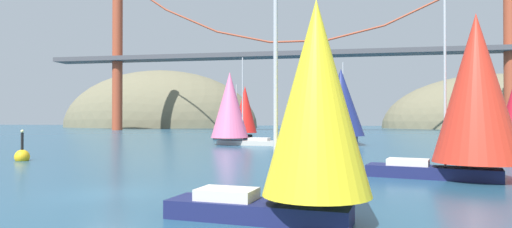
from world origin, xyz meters
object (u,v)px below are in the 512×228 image
object	(u,v)px
sailboat_red_spinnaker	(244,111)
channel_buoy	(22,156)
sailboat_yellow_sail	(310,107)
sailboat_navy_sail	(341,105)
sailboat_scarlet_sail	(473,92)
sailboat_pink_spinnaker	(231,107)

from	to	relation	value
sailboat_red_spinnaker	channel_buoy	world-z (taller)	sailboat_red_spinnaker
sailboat_red_spinnaker	sailboat_yellow_sail	distance (m)	55.51
sailboat_red_spinnaker	sailboat_navy_sail	bearing A→B (deg)	-40.92
sailboat_yellow_sail	channel_buoy	size ratio (longest dim) A/B	2.97
sailboat_yellow_sail	sailboat_scarlet_sail	bearing A→B (deg)	54.53
sailboat_red_spinnaker	sailboat_scarlet_sail	world-z (taller)	sailboat_scarlet_sail
sailboat_navy_sail	sailboat_scarlet_sail	xyz separation A→B (m)	(6.49, -29.76, -0.27)
sailboat_yellow_sail	sailboat_scarlet_sail	world-z (taller)	sailboat_scarlet_sail
sailboat_navy_sail	channel_buoy	world-z (taller)	sailboat_navy_sail
sailboat_navy_sail	sailboat_pink_spinnaker	bearing A→B (deg)	-171.56
sailboat_yellow_sail	channel_buoy	bearing A→B (deg)	144.85
sailboat_red_spinnaker	sailboat_yellow_sail	world-z (taller)	sailboat_red_spinnaker
sailboat_yellow_sail	channel_buoy	world-z (taller)	sailboat_yellow_sail
sailboat_pink_spinnaker	sailboat_scarlet_sail	size ratio (longest dim) A/B	1.09
sailboat_navy_sail	sailboat_scarlet_sail	distance (m)	30.47
channel_buoy	sailboat_navy_sail	bearing A→B (deg)	45.26
sailboat_red_spinnaker	sailboat_scarlet_sail	bearing A→B (deg)	-63.34
sailboat_navy_sail	sailboat_yellow_sail	xyz separation A→B (m)	(-1.40, -40.84, -1.30)
sailboat_navy_sail	sailboat_red_spinnaker	bearing A→B (deg)	139.08
sailboat_red_spinnaker	sailboat_yellow_sail	size ratio (longest dim) A/B	1.11
sailboat_scarlet_sail	sailboat_yellow_sail	bearing A→B (deg)	-125.47
sailboat_red_spinnaker	sailboat_yellow_sail	xyz separation A→B (m)	(13.56, -53.82, -0.78)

